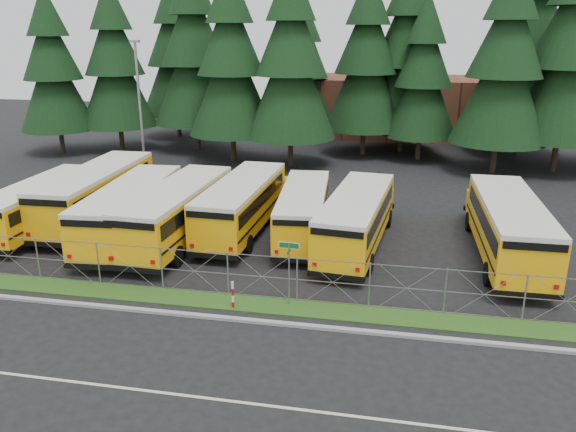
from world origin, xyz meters
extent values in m
plane|color=black|center=(0.00, 0.00, 0.00)|extent=(120.00, 120.00, 0.00)
cube|color=gray|center=(0.00, -3.10, 0.06)|extent=(50.00, 0.25, 0.12)
cube|color=#1F4012|center=(0.00, -1.70, 0.03)|extent=(50.00, 1.40, 0.06)
cube|color=beige|center=(0.00, -8.00, 0.01)|extent=(50.00, 0.12, 0.01)
cube|color=brown|center=(6.00, 40.00, 3.00)|extent=(22.00, 10.00, 6.00)
cylinder|color=gray|center=(1.74, -1.44, 1.40)|extent=(0.06, 0.06, 2.80)
cube|color=#0D5E23|center=(1.74, -1.44, 2.68)|extent=(0.80, 0.07, 0.22)
cube|color=white|center=(1.74, -1.44, 2.68)|extent=(0.84, 0.06, 0.26)
cube|color=#0D5E23|center=(1.74, -1.44, 2.44)|extent=(0.05, 0.55, 0.18)
cylinder|color=#B20C0C|center=(-0.47, -2.13, 0.60)|extent=(0.11, 0.11, 1.20)
cylinder|color=gray|center=(-13.22, 17.53, 5.00)|extent=(0.20, 0.20, 10.00)
cube|color=gray|center=(-13.22, 17.53, 10.05)|extent=(0.70, 0.35, 0.18)
camera|label=1|loc=(5.63, -22.03, 10.97)|focal=35.00mm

